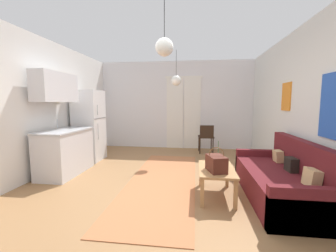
# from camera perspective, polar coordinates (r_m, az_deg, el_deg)

# --- Properties ---
(ground_plane) EXTENTS (5.26, 7.50, 0.10)m
(ground_plane) POSITION_cam_1_polar(r_m,az_deg,el_deg) (3.61, -3.61, -17.91)
(ground_plane) COLOR #996D44
(wall_back) EXTENTS (4.86, 0.13, 2.69)m
(wall_back) POSITION_cam_1_polar(r_m,az_deg,el_deg) (6.76, 2.06, 5.47)
(wall_back) COLOR silver
(wall_back) RESTS_ON ground_plane
(wall_right) EXTENTS (0.12, 7.10, 2.69)m
(wall_right) POSITION_cam_1_polar(r_m,az_deg,el_deg) (3.67, 35.79, 3.79)
(wall_right) COLOR silver
(wall_right) RESTS_ON ground_plane
(wall_left) EXTENTS (0.12, 7.10, 2.69)m
(wall_left) POSITION_cam_1_polar(r_m,az_deg,el_deg) (4.42, -35.73, 4.01)
(wall_left) COLOR white
(wall_left) RESTS_ON ground_plane
(area_rug) EXTENTS (1.18, 3.59, 0.01)m
(area_rug) POSITION_cam_1_polar(r_m,az_deg,el_deg) (4.06, -1.44, -14.26)
(area_rug) COLOR #B26B42
(area_rug) RESTS_ON ground_plane
(couch) EXTENTS (0.85, 1.94, 0.87)m
(couch) POSITION_cam_1_polar(r_m,az_deg,el_deg) (3.72, 28.15, -12.62)
(couch) COLOR #5B191E
(couch) RESTS_ON ground_plane
(coffee_table) EXTENTS (0.52, 0.87, 0.44)m
(coffee_table) POSITION_cam_1_polar(r_m,az_deg,el_deg) (3.42, 12.68, -11.81)
(coffee_table) COLOR #B27F4C
(coffee_table) RESTS_ON ground_plane
(bamboo_vase) EXTENTS (0.10, 0.10, 0.40)m
(bamboo_vase) POSITION_cam_1_polar(r_m,az_deg,el_deg) (3.46, 13.12, -8.93)
(bamboo_vase) COLOR beige
(bamboo_vase) RESTS_ON coffee_table
(handbag) EXTENTS (0.31, 0.38, 0.35)m
(handbag) POSITION_cam_1_polar(r_m,az_deg,el_deg) (3.22, 12.67, -9.60)
(handbag) COLOR #512319
(handbag) RESTS_ON coffee_table
(refrigerator) EXTENTS (0.62, 0.66, 1.72)m
(refrigerator) POSITION_cam_1_polar(r_m,az_deg,el_deg) (5.64, -20.15, 0.09)
(refrigerator) COLOR white
(refrigerator) RESTS_ON ground_plane
(kitchen_counter) EXTENTS (0.62, 1.20, 2.00)m
(kitchen_counter) POSITION_cam_1_polar(r_m,az_deg,el_deg) (4.76, -26.01, -2.58)
(kitchen_counter) COLOR silver
(kitchen_counter) RESTS_ON ground_plane
(accent_chair) EXTENTS (0.45, 0.43, 0.80)m
(accent_chair) POSITION_cam_1_polar(r_m,az_deg,el_deg) (6.16, 10.07, -2.71)
(accent_chair) COLOR black
(accent_chair) RESTS_ON ground_plane
(pendant_lamp_near) EXTENTS (0.22, 0.22, 0.69)m
(pendant_lamp_near) POSITION_cam_1_polar(r_m,az_deg,el_deg) (2.82, -0.97, 20.20)
(pendant_lamp_near) COLOR black
(pendant_lamp_far) EXTENTS (0.25, 0.25, 0.85)m
(pendant_lamp_far) POSITION_cam_1_polar(r_m,az_deg,el_deg) (5.37, 2.18, 11.94)
(pendant_lamp_far) COLOR black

